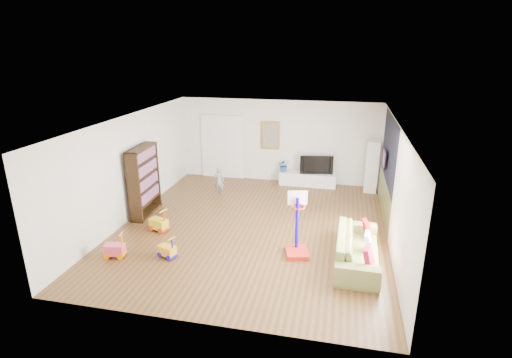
% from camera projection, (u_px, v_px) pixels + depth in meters
% --- Properties ---
extents(floor, '(6.50, 7.50, 0.00)m').
position_uv_depth(floor, '(253.00, 227.00, 10.05)').
color(floor, brown).
rests_on(floor, ground).
extents(ceiling, '(6.50, 7.50, 0.00)m').
position_uv_depth(ceiling, '(252.00, 121.00, 9.18)').
color(ceiling, white).
rests_on(ceiling, ground).
extents(wall_back, '(6.50, 0.00, 2.70)m').
position_uv_depth(wall_back, '(278.00, 141.00, 13.08)').
color(wall_back, silver).
rests_on(wall_back, ground).
extents(wall_front, '(6.50, 0.00, 2.70)m').
position_uv_depth(wall_front, '(198.00, 251.00, 6.15)').
color(wall_front, silver).
rests_on(wall_front, ground).
extents(wall_left, '(0.00, 7.50, 2.70)m').
position_uv_depth(wall_left, '(130.00, 168.00, 10.28)').
color(wall_left, silver).
rests_on(wall_left, ground).
extents(wall_right, '(0.00, 7.50, 2.70)m').
position_uv_depth(wall_right, '(393.00, 186.00, 8.95)').
color(wall_right, silver).
rests_on(wall_right, ground).
extents(navy_accent, '(0.01, 3.20, 1.70)m').
position_uv_depth(navy_accent, '(389.00, 149.00, 10.09)').
color(navy_accent, black).
rests_on(navy_accent, wall_right).
extents(olive_wainscot, '(0.01, 3.20, 1.00)m').
position_uv_depth(olive_wainscot, '(384.00, 199.00, 10.52)').
color(olive_wainscot, brown).
rests_on(olive_wainscot, wall_right).
extents(doorway, '(1.45, 0.06, 2.10)m').
position_uv_depth(doorway, '(222.00, 147.00, 13.53)').
color(doorway, white).
rests_on(doorway, ground).
extents(painting_back, '(0.62, 0.06, 0.92)m').
position_uv_depth(painting_back, '(270.00, 135.00, 13.03)').
color(painting_back, gold).
rests_on(painting_back, wall_back).
extents(artwork_right, '(0.04, 0.56, 0.46)m').
position_uv_depth(artwork_right, '(385.00, 158.00, 10.38)').
color(artwork_right, '#7F3F8C').
rests_on(artwork_right, wall_right).
extents(media_console, '(1.83, 0.47, 0.42)m').
position_uv_depth(media_console, '(308.00, 179.00, 12.97)').
color(media_console, silver).
rests_on(media_console, ground).
extents(tall_cabinet, '(0.40, 0.40, 1.62)m').
position_uv_depth(tall_cabinet, '(372.00, 167.00, 12.23)').
color(tall_cabinet, white).
rests_on(tall_cabinet, ground).
extents(bookshelf, '(0.40, 1.29, 1.86)m').
position_uv_depth(bookshelf, '(144.00, 181.00, 10.56)').
color(bookshelf, black).
rests_on(bookshelf, ground).
extents(sofa, '(0.91, 2.24, 0.65)m').
position_uv_depth(sofa, '(357.00, 248.00, 8.35)').
color(sofa, olive).
rests_on(sofa, ground).
extents(basketball_hoop, '(0.61, 0.69, 1.42)m').
position_uv_depth(basketball_hoop, '(298.00, 225.00, 8.51)').
color(basketball_hoop, red).
rests_on(basketball_hoop, ground).
extents(ride_on_yellow, '(0.50, 0.39, 0.58)m').
position_uv_depth(ride_on_yellow, '(158.00, 220.00, 9.76)').
color(ride_on_yellow, gold).
rests_on(ride_on_yellow, ground).
extents(ride_on_orange, '(0.43, 0.34, 0.50)m').
position_uv_depth(ride_on_orange, '(167.00, 247.00, 8.56)').
color(ride_on_orange, orange).
rests_on(ride_on_orange, ground).
extents(ride_on_pink, '(0.45, 0.32, 0.55)m').
position_uv_depth(ride_on_pink, '(114.00, 245.00, 8.56)').
color(ride_on_pink, '#F0496C').
rests_on(ride_on_pink, ground).
extents(child, '(0.36, 0.28, 0.87)m').
position_uv_depth(child, '(219.00, 181.00, 12.10)').
color(child, slate).
rests_on(child, ground).
extents(tv, '(1.06, 0.30, 0.61)m').
position_uv_depth(tv, '(316.00, 164.00, 12.78)').
color(tv, black).
rests_on(tv, media_console).
extents(vase_plant, '(0.46, 0.42, 0.42)m').
position_uv_depth(vase_plant, '(284.00, 165.00, 12.99)').
color(vase_plant, '#1D4399').
rests_on(vase_plant, media_console).
extents(pillow_left, '(0.19, 0.39, 0.38)m').
position_uv_depth(pillow_left, '(369.00, 256.00, 7.66)').
color(pillow_left, '#AA1431').
rests_on(pillow_left, sofa).
extents(pillow_center, '(0.13, 0.35, 0.34)m').
position_uv_depth(pillow_center, '(368.00, 241.00, 8.26)').
color(pillow_center, white).
rests_on(pillow_center, sofa).
extents(pillow_right, '(0.18, 0.37, 0.36)m').
position_uv_depth(pillow_right, '(367.00, 228.00, 8.82)').
color(pillow_right, '#A90D0C').
rests_on(pillow_right, sofa).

